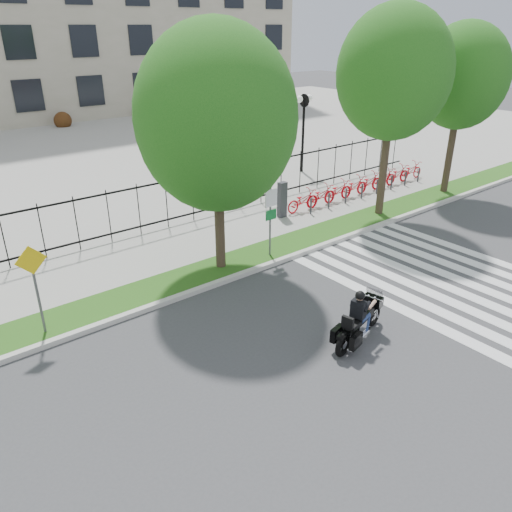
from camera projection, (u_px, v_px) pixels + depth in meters
ground at (338, 328)px, 13.58m from camera, size 120.00×120.00×0.00m
curb at (246, 273)px, 16.45m from camera, size 60.00×0.20×0.15m
grass_verge at (231, 264)px, 17.05m from camera, size 60.00×1.50×0.15m
sidewalk at (192, 242)px, 18.82m from camera, size 60.00×3.50×0.15m
plaza at (43, 156)px, 31.25m from camera, size 80.00×34.00×0.10m
crosswalk_stripes at (439, 277)px, 16.31m from camera, size 5.70×8.00×0.01m
iron_fence at (167, 203)px, 19.60m from camera, size 30.00×0.06×2.00m
lamp_post_right at (304, 114)px, 26.39m from camera, size 1.06×0.70×4.25m
street_tree_1 at (216, 119)px, 14.75m from camera, size 4.88×4.88×7.65m
street_tree_2 at (394, 74)px, 19.11m from camera, size 4.43×4.43×8.22m
street_tree_3 at (462, 77)px, 22.07m from camera, size 4.03×4.03×7.61m
bike_share_station at (360, 185)px, 23.67m from camera, size 9.95×0.84×1.50m
sign_pole_regulatory at (271, 212)px, 16.91m from camera, size 0.50×0.09×2.50m
sign_pole_warning at (34, 278)px, 12.51m from camera, size 0.78×0.09×2.49m
motorcycle_rider at (360, 320)px, 12.85m from camera, size 2.32×0.98×1.81m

